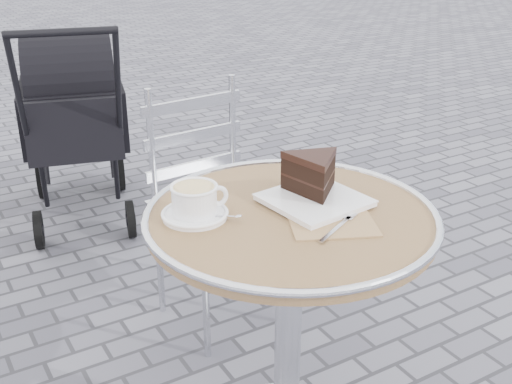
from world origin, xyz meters
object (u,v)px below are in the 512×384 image
cappuccino_set (195,203)px  bistro_chair (206,177)px  cake_plate_set (314,180)px  baby_stroller (75,125)px  cafe_table (289,273)px

cappuccino_set → bistro_chair: (0.33, 0.63, -0.23)m
cappuccino_set → cake_plate_set: size_ratio=0.46×
cake_plate_set → baby_stroller: size_ratio=0.34×
cappuccino_set → cake_plate_set: (0.30, -0.06, 0.02)m
cafe_table → bistro_chair: 0.75m
cafe_table → cake_plate_set: cake_plate_set is taller
cafe_table → baby_stroller: size_ratio=0.71×
cafe_table → baby_stroller: bearing=90.9°
cappuccino_set → cake_plate_set: 0.31m
cafe_table → cappuccino_set: size_ratio=4.52×
cafe_table → baby_stroller: 1.84m
cappuccino_set → baby_stroller: 1.77m
cake_plate_set → bistro_chair: size_ratio=0.41×
cappuccino_set → cake_plate_set: cake_plate_set is taller
baby_stroller → cappuccino_set: bearing=-80.8°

